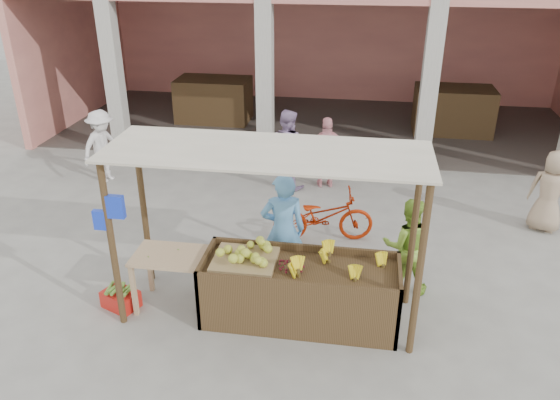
% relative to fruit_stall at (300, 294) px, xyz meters
% --- Properties ---
extents(ground, '(60.00, 60.00, 0.00)m').
position_rel_fruit_stall_xyz_m(ground, '(-0.50, 0.00, -0.40)').
color(ground, slate).
rests_on(ground, ground).
extents(market_building, '(14.40, 6.40, 4.20)m').
position_rel_fruit_stall_xyz_m(market_building, '(-0.45, 8.93, 2.30)').
color(market_building, '#E18875').
rests_on(market_building, ground).
extents(fruit_stall, '(2.60, 0.95, 0.80)m').
position_rel_fruit_stall_xyz_m(fruit_stall, '(0.00, 0.00, 0.00)').
color(fruit_stall, '#4C361E').
rests_on(fruit_stall, ground).
extents(stall_awning, '(4.09, 1.35, 2.39)m').
position_rel_fruit_stall_xyz_m(stall_awning, '(-0.51, 0.06, 1.58)').
color(stall_awning, '#4C361E').
rests_on(stall_awning, ground).
extents(banana_heap, '(1.22, 0.67, 0.22)m').
position_rel_fruit_stall_xyz_m(banana_heap, '(0.50, 0.03, 0.51)').
color(banana_heap, yellow).
rests_on(banana_heap, fruit_stall).
extents(melon_tray, '(0.84, 0.73, 0.22)m').
position_rel_fruit_stall_xyz_m(melon_tray, '(-0.75, 0.04, 0.50)').
color(melon_tray, '#967B4D').
rests_on(melon_tray, fruit_stall).
extents(berry_heap, '(0.43, 0.35, 0.14)m').
position_rel_fruit_stall_xyz_m(berry_heap, '(-0.12, 0.00, 0.47)').
color(berry_heap, maroon).
rests_on(berry_heap, fruit_stall).
extents(side_table, '(1.03, 0.69, 0.83)m').
position_rel_fruit_stall_xyz_m(side_table, '(-1.77, 0.02, 0.29)').
color(side_table, tan).
rests_on(side_table, ground).
extents(papaya_pile, '(0.78, 0.45, 0.22)m').
position_rel_fruit_stall_xyz_m(papaya_pile, '(-1.77, 0.02, 0.54)').
color(papaya_pile, '#4E922F').
rests_on(papaya_pile, side_table).
extents(red_crate, '(0.57, 0.50, 0.25)m').
position_rel_fruit_stall_xyz_m(red_crate, '(-2.51, -0.14, -0.28)').
color(red_crate, red).
rests_on(red_crate, ground).
extents(plantain_bundle, '(0.39, 0.27, 0.08)m').
position_rel_fruit_stall_xyz_m(plantain_bundle, '(-2.51, -0.14, -0.11)').
color(plantain_bundle, olive).
rests_on(plantain_bundle, red_crate).
extents(produce_sacks, '(0.91, 0.68, 0.55)m').
position_rel_fruit_stall_xyz_m(produce_sacks, '(2.11, 5.52, -0.12)').
color(produce_sacks, maroon).
rests_on(produce_sacks, ground).
extents(vendor_blue, '(0.81, 0.67, 1.89)m').
position_rel_fruit_stall_xyz_m(vendor_blue, '(-0.36, 0.83, 0.54)').
color(vendor_blue, '#5BA0DA').
rests_on(vendor_blue, ground).
extents(vendor_green, '(0.76, 0.47, 1.54)m').
position_rel_fruit_stall_xyz_m(vendor_green, '(1.42, 0.94, 0.37)').
color(vendor_green, '#85B334').
rests_on(vendor_green, ground).
extents(motorcycle, '(0.93, 1.86, 0.93)m').
position_rel_fruit_stall_xyz_m(motorcycle, '(0.12, 2.21, 0.06)').
color(motorcycle, '#9D2205').
rests_on(motorcycle, ground).
extents(shopper_a, '(0.95, 1.20, 1.67)m').
position_rel_fruit_stall_xyz_m(shopper_a, '(-4.67, 4.04, 0.43)').
color(shopper_a, silver).
rests_on(shopper_a, ground).
extents(shopper_b, '(1.01, 0.67, 1.58)m').
position_rel_fruit_stall_xyz_m(shopper_b, '(-0.00, 4.47, 0.39)').
color(shopper_b, pink).
rests_on(shopper_b, ground).
extents(shopper_c, '(0.93, 0.80, 1.64)m').
position_rel_fruit_stall_xyz_m(shopper_c, '(3.97, 3.20, 0.42)').
color(shopper_c, '#9F8569').
rests_on(shopper_c, ground).
extents(shopper_f, '(1.01, 0.81, 1.80)m').
position_rel_fruit_stall_xyz_m(shopper_f, '(-0.82, 4.34, 0.50)').
color(shopper_f, '#9C81AA').
rests_on(shopper_f, ground).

